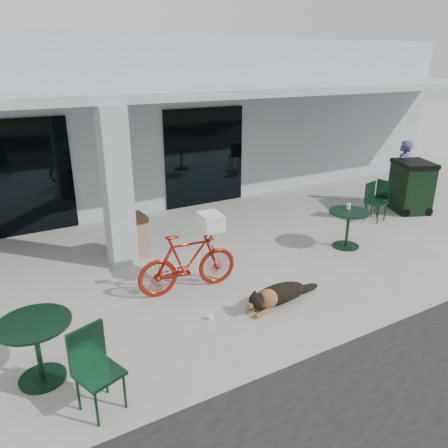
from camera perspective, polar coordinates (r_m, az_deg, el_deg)
ground at (r=7.87m, az=2.84°, el=-8.88°), size 80.00×80.00×0.00m
building at (r=14.82m, az=-15.53°, el=13.51°), size 22.00×7.00×4.50m
storefront_glass_left at (r=11.03m, az=-26.34°, el=5.18°), size 2.80×0.06×2.70m
storefront_glass_right at (r=12.34m, az=-2.55°, el=8.71°), size 2.40×0.06×2.70m
column at (r=8.67m, az=-13.81°, el=4.50°), size 0.50×0.50×3.12m
overhang at (r=10.10m, az=-8.39°, el=16.58°), size 22.00×2.80×0.18m
bicycle at (r=7.72m, az=-4.76°, el=-5.00°), size 1.86×0.66×1.10m
laundry_basket at (r=7.60m, az=-1.74°, el=0.32°), size 0.40×0.51×0.29m
dog at (r=7.51m, az=7.26°, el=-8.88°), size 1.25×0.64×0.40m
cup_near_dog at (r=7.09m, az=-1.79°, el=-12.07°), size 0.09×0.09×0.09m
cafe_table_near at (r=6.19m, az=-23.10°, el=-15.05°), size 1.10×1.10×0.86m
cafe_chair_near at (r=5.46m, az=-15.99°, el=-18.16°), size 0.61×0.63×1.03m
cafe_table_far at (r=9.93m, az=15.83°, el=-0.65°), size 1.11×1.11×0.83m
cafe_chair_far_a at (r=11.78m, az=19.24°, el=2.69°), size 0.55×0.58×0.99m
cafe_chair_far_b at (r=12.26m, az=19.40°, el=3.20°), size 0.47×0.43×0.93m
person at (r=13.39m, az=22.10°, el=6.23°), size 0.78×0.65×1.82m
cup_on_table at (r=9.94m, az=15.96°, el=2.26°), size 0.11×0.11×0.12m
trash_receptacle at (r=9.27m, az=-11.80°, el=-1.56°), size 0.55×0.55×0.90m
wheeled_bin at (r=12.88m, az=23.22°, el=4.53°), size 1.21×1.33×1.37m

